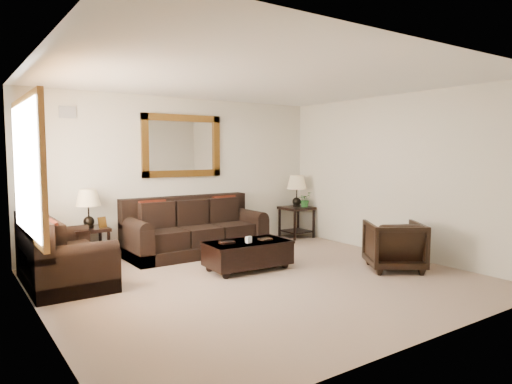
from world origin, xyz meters
TOP-DOWN VIEW (x-y plane):
  - room at (0.00, 0.00)m, footprint 5.51×5.01m
  - window at (-2.70, 0.90)m, footprint 0.07×1.96m
  - mirror at (0.01, 2.47)m, footprint 1.50×0.06m
  - air_vent at (-1.90, 2.48)m, footprint 0.25×0.02m
  - sofa at (0.01, 2.03)m, footprint 2.37×1.02m
  - loveseat at (-2.30, 1.35)m, footprint 0.97×1.64m
  - end_table_left at (-1.71, 2.19)m, footprint 0.53×0.53m
  - end_table_right at (2.40, 2.17)m, footprint 0.58×0.58m
  - coffee_table at (0.15, 0.58)m, footprint 1.28×0.74m
  - armchair at (1.93, -0.65)m, footprint 1.05×1.04m
  - potted_plant at (2.53, 2.07)m, footprint 0.35×0.37m

SIDE VIEW (x-z plane):
  - coffee_table at x=0.15m, z-range 0.00..0.53m
  - loveseat at x=-2.30m, z-range -0.12..0.80m
  - sofa at x=0.01m, z-range -0.13..0.83m
  - armchair at x=1.93m, z-range 0.00..0.80m
  - potted_plant at x=2.53m, z-range 0.63..0.87m
  - end_table_left at x=-1.71m, z-range 0.18..1.35m
  - end_table_right at x=2.40m, z-range 0.19..1.46m
  - room at x=0.00m, z-range 0.00..2.71m
  - window at x=-2.70m, z-range 0.72..2.38m
  - mirror at x=0.01m, z-range 1.30..2.40m
  - air_vent at x=-1.90m, z-range 2.26..2.44m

